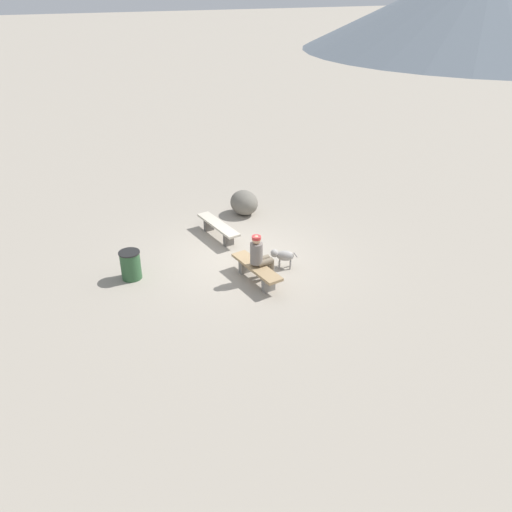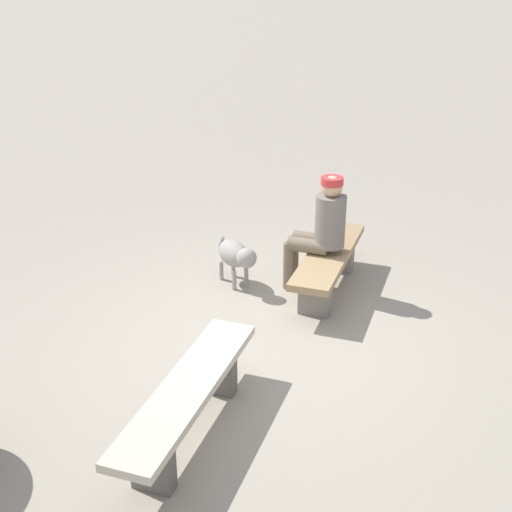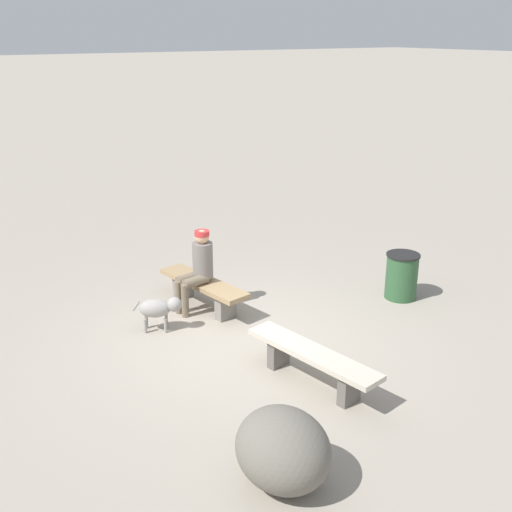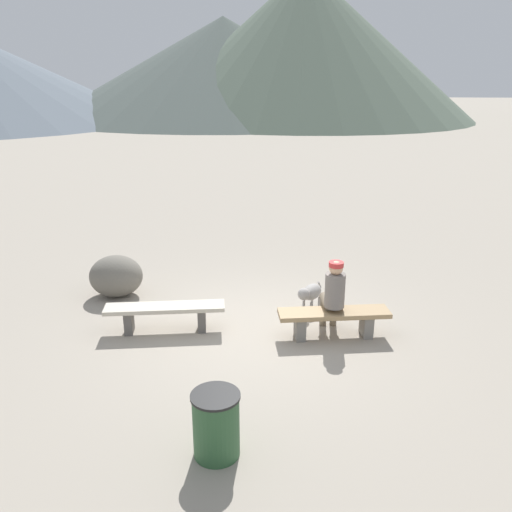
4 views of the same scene
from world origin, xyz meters
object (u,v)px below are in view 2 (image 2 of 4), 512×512
object	(u,v)px
dog	(236,255)
bench_left	(188,398)
bench_right	(328,263)
seated_person	(321,226)

from	to	relation	value
dog	bench_left	bearing A→B (deg)	-37.33
bench_left	dog	distance (m)	2.48
bench_right	seated_person	distance (m)	0.41
bench_left	dog	bearing A→B (deg)	12.48
dog	seated_person	bearing A→B (deg)	53.00
bench_left	bench_right	size ratio (longest dim) A/B	1.09
seated_person	bench_right	bearing A→B (deg)	-86.69
bench_left	dog	xyz separation A→B (m)	(2.28, 0.97, 0.02)
seated_person	dog	distance (m)	0.95
bench_left	bench_right	bearing A→B (deg)	-8.84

